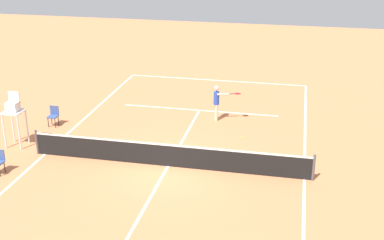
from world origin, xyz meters
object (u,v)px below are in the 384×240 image
object	(u,v)px
tennis_ball	(242,137)
umpire_chair	(13,111)
player_serving	(217,100)
courtside_chair_mid	(53,115)

from	to	relation	value
tennis_ball	umpire_chair	distance (m)	10.02
player_serving	umpire_chair	world-z (taller)	umpire_chair
tennis_ball	courtside_chair_mid	xyz separation A→B (m)	(8.97, 0.35, 0.50)
player_serving	courtside_chair_mid	size ratio (longest dim) A/B	1.87
player_serving	tennis_ball	world-z (taller)	player_serving
umpire_chair	courtside_chair_mid	bearing A→B (deg)	-101.88
courtside_chair_mid	tennis_ball	bearing A→B (deg)	-177.79
umpire_chair	courtside_chair_mid	world-z (taller)	umpire_chair
player_serving	courtside_chair_mid	world-z (taller)	player_serving
player_serving	umpire_chair	size ratio (longest dim) A/B	0.74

